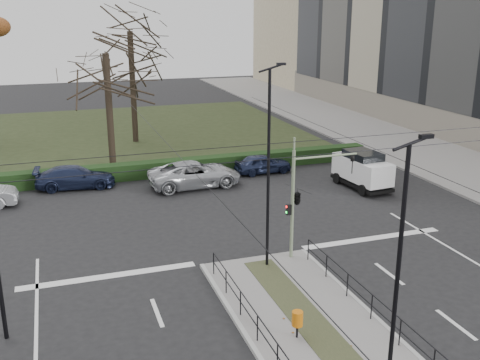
% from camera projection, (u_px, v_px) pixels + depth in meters
% --- Properties ---
extents(ground, '(140.00, 140.00, 0.00)m').
position_uv_depth(ground, '(303.00, 318.00, 19.26)').
color(ground, black).
rests_on(ground, ground).
extents(median_island, '(4.40, 15.00, 0.14)m').
position_uv_depth(median_island, '(338.00, 358.00, 16.98)').
color(median_island, slate).
rests_on(median_island, ground).
extents(sidewalk_east, '(8.00, 90.00, 0.14)m').
position_uv_depth(sidewalk_east, '(393.00, 142.00, 44.69)').
color(sidewalk_east, slate).
rests_on(sidewalk_east, ground).
extents(park, '(38.00, 26.00, 0.10)m').
position_uv_depth(park, '(74.00, 137.00, 46.40)').
color(park, black).
rests_on(park, ground).
extents(hedge, '(38.00, 1.00, 1.00)m').
position_uv_depth(hedge, '(85.00, 175.00, 34.13)').
color(hedge, black).
rests_on(hedge, ground).
extents(median_railing, '(4.14, 13.24, 0.92)m').
position_uv_depth(median_railing, '(342.00, 333.00, 16.62)').
color(median_railing, black).
rests_on(median_railing, median_island).
extents(catenary, '(20.00, 34.00, 6.00)m').
position_uv_depth(catenary, '(287.00, 210.00, 19.73)').
color(catenary, black).
rests_on(catenary, ground).
extents(traffic_light, '(3.14, 1.80, 4.63)m').
position_uv_depth(traffic_light, '(299.00, 196.00, 23.05)').
color(traffic_light, gray).
rests_on(traffic_light, median_island).
extents(litter_bin, '(0.36, 0.36, 0.91)m').
position_uv_depth(litter_bin, '(297.00, 319.00, 17.73)').
color(litter_bin, black).
rests_on(litter_bin, median_island).
extents(streetlamp_median_near, '(0.62, 0.13, 7.47)m').
position_uv_depth(streetlamp_median_near, '(397.00, 291.00, 12.97)').
color(streetlamp_median_near, black).
rests_on(streetlamp_median_near, median_island).
extents(streetlamp_median_far, '(0.68, 0.14, 8.14)m').
position_uv_depth(streetlamp_median_far, '(269.00, 168.00, 21.79)').
color(streetlamp_median_far, black).
rests_on(streetlamp_median_far, median_island).
extents(parked_car_third, '(4.74, 2.29, 1.33)m').
position_uv_depth(parked_car_third, '(75.00, 177.00, 33.16)').
color(parked_car_third, '#1B2340').
rests_on(parked_car_third, ground).
extents(parked_car_fourth, '(5.61, 2.80, 1.53)m').
position_uv_depth(parked_car_fourth, '(195.00, 174.00, 33.40)').
color(parked_car_fourth, '#ADB0B5').
rests_on(parked_car_fourth, ground).
extents(white_van, '(2.18, 4.18, 2.22)m').
position_uv_depth(white_van, '(362.00, 169.00, 33.04)').
color(white_van, white).
rests_on(white_van, ground).
extents(bare_tree_center, '(6.63, 6.63, 11.29)m').
position_uv_depth(bare_tree_center, '(130.00, 40.00, 42.40)').
color(bare_tree_center, black).
rests_on(bare_tree_center, park).
extents(bare_tree_near, '(6.94, 6.94, 9.84)m').
position_uv_depth(bare_tree_near, '(106.00, 62.00, 35.69)').
color(bare_tree_near, black).
rests_on(bare_tree_near, park).
extents(parked_car_fifth, '(3.69, 1.56, 1.24)m').
position_uv_depth(parked_car_fifth, '(263.00, 164.00, 36.22)').
color(parked_car_fifth, '#1B2340').
rests_on(parked_car_fifth, ground).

